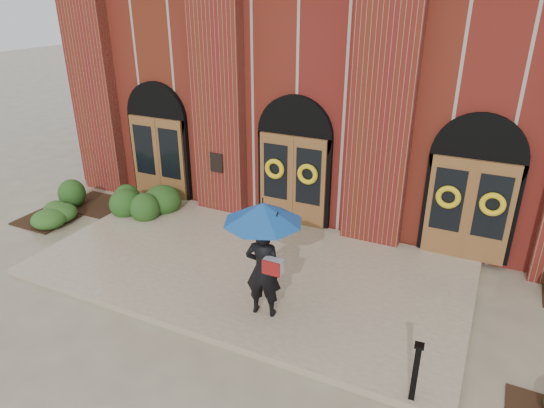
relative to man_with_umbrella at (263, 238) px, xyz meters
The scene contains 7 objects.
ground 2.57m from the man_with_umbrella, 130.44° to the left, with size 90.00×90.00×0.00m, color gray.
landing 2.60m from the man_with_umbrella, 127.50° to the left, with size 10.00×5.30×0.15m, color tan.
church_building 10.34m from the man_with_umbrella, 96.50° to the left, with size 16.20×12.53×7.00m.
man_with_umbrella is the anchor object (origin of this frame).
metal_post 3.49m from the man_with_umbrella, 17.55° to the right, with size 0.16×0.16×1.08m.
hedge_wall_left 7.10m from the man_with_umbrella, 155.99° to the left, with size 3.21×1.28×0.82m, color #204517.
hedge_front_left 8.04m from the man_with_umbrella, behind, with size 1.34×1.15×0.48m, color #28511B.
Camera 1 is at (4.81, -8.58, 6.15)m, focal length 32.00 mm.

